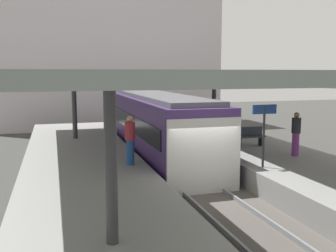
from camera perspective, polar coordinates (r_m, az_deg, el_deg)
name	(u,v)px	position (r m, az deg, el deg)	size (l,w,h in m)	color
ground_plane	(201,197)	(13.60, 4.91, -10.50)	(80.00, 80.00, 0.00)	#383835
platform_left	(90,193)	(12.61, -11.57, -9.74)	(4.40, 28.00, 1.00)	gray
platform_right	(295,175)	(15.23, 18.45, -6.92)	(4.40, 28.00, 1.00)	gray
track_ballast	(201,194)	(13.57, 4.92, -10.10)	(3.20, 28.00, 0.20)	#4C4742
rail_near_side	(181,191)	(13.28, 2.00, -9.71)	(0.08, 28.00, 0.14)	slate
rail_far_side	(220,188)	(13.79, 7.74, -9.11)	(0.08, 28.00, 0.14)	slate
commuter_train	(156,126)	(18.82, -1.80, 0.07)	(2.78, 12.70, 3.10)	#472D6B
canopy_left	(83,76)	(13.42, -12.56, 7.30)	(4.18, 21.00, 3.31)	#333335
canopy_right	(278,81)	(15.91, 16.09, 6.40)	(4.18, 21.00, 3.07)	#333335
platform_bench	(249,136)	(17.78, 12.03, -1.42)	(1.40, 0.41, 0.86)	black
platform_sign	(264,122)	(13.63, 14.14, 0.64)	(0.90, 0.08, 2.21)	#262628
passenger_near_bench	(218,120)	(19.88, 7.43, 0.84)	(0.36, 0.36, 1.68)	#998460
passenger_mid_platform	(130,139)	(13.76, -5.68, -2.00)	(0.36, 0.36, 1.79)	navy
passenger_far_end	(296,133)	(16.11, 18.53, -1.01)	(0.36, 0.36, 1.74)	#7A337A
station_building_backdrop	(105,58)	(32.29, -9.33, 9.94)	(18.00, 6.00, 11.00)	#B7B2B7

